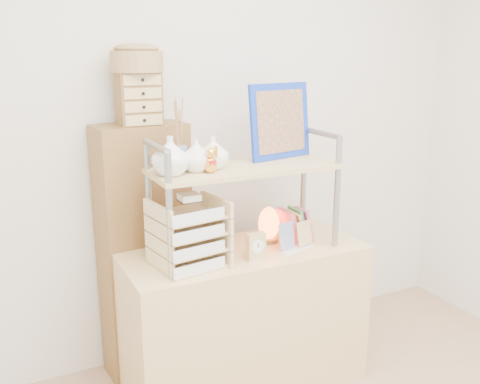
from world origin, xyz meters
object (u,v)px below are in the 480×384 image
object	(u,v)px
letter_tray	(190,238)
desk	(245,319)
cabinet	(145,253)
salt_lamp	(269,224)

from	to	relation	value
letter_tray	desk	bearing A→B (deg)	12.14
desk	letter_tray	world-z (taller)	letter_tray
cabinet	salt_lamp	world-z (taller)	cabinet
desk	salt_lamp	bearing A→B (deg)	18.20
cabinet	salt_lamp	xyz separation A→B (m)	(0.56, -0.32, 0.17)
desk	salt_lamp	size ratio (longest dim) A/B	6.50
cabinet	letter_tray	bearing A→B (deg)	-83.88
cabinet	letter_tray	distance (m)	0.49
letter_tray	salt_lamp	distance (m)	0.49
cabinet	desk	bearing A→B (deg)	-48.03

